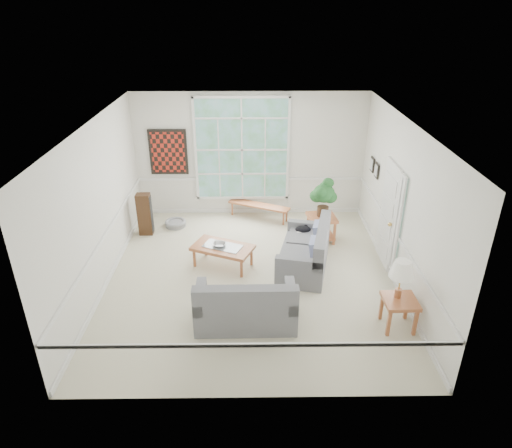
{
  "coord_description": "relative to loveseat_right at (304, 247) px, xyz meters",
  "views": [
    {
      "loc": [
        0.01,
        -7.51,
        4.88
      ],
      "look_at": [
        0.1,
        0.2,
        1.05
      ],
      "focal_mm": 32.0,
      "sensor_mm": 36.0,
      "label": 1
    }
  ],
  "objects": [
    {
      "name": "wall_frame_near",
      "position": [
        1.65,
        1.4,
        1.09
      ],
      "size": [
        0.04,
        0.26,
        0.32
      ],
      "primitive_type": "cube",
      "color": "black",
      "rests_on": "wall_right"
    },
    {
      "name": "wall_back",
      "position": [
        -1.06,
        2.65,
        1.04
      ],
      "size": [
        5.5,
        0.02,
        3.0
      ],
      "primitive_type": "cube",
      "color": "white",
      "rests_on": "ground"
    },
    {
      "name": "entry_door",
      "position": [
        1.65,
        0.25,
        0.59
      ],
      "size": [
        0.08,
        0.9,
        2.1
      ],
      "primitive_type": "cube",
      "color": "white",
      "rests_on": "floor"
    },
    {
      "name": "loveseat_right",
      "position": [
        0.0,
        0.0,
        0.0
      ],
      "size": [
        1.25,
        1.86,
        0.92
      ],
      "primitive_type": "cube",
      "rotation": [
        0.0,
        0.0,
        -0.23
      ],
      "color": "slate",
      "rests_on": "floor"
    },
    {
      "name": "wall_art",
      "position": [
        -3.01,
        2.6,
        1.14
      ],
      "size": [
        0.9,
        0.06,
        1.1
      ],
      "primitive_type": "cube",
      "color": "maroon",
      "rests_on": "wall_back"
    },
    {
      "name": "pewter_bowl",
      "position": [
        -1.69,
        0.1,
        0.02
      ],
      "size": [
        0.37,
        0.37,
        0.08
      ],
      "primitive_type": "imported",
      "rotation": [
        0.0,
        0.0,
        -0.2
      ],
      "color": "#A1A1A7",
      "rests_on": "coffee_table"
    },
    {
      "name": "coffee_table",
      "position": [
        -1.62,
        0.09,
        -0.24
      ],
      "size": [
        1.35,
        1.06,
        0.44
      ],
      "primitive_type": "cube",
      "rotation": [
        0.0,
        0.0,
        -0.4
      ],
      "color": "#A95C35",
      "rests_on": "floor"
    },
    {
      "name": "floor_speaker",
      "position": [
        -3.46,
        1.51,
        0.03
      ],
      "size": [
        0.31,
        0.24,
        0.98
      ],
      "primitive_type": "cube",
      "rotation": [
        0.0,
        0.0,
        0.0
      ],
      "color": "#3A2313",
      "rests_on": "floor"
    },
    {
      "name": "table_lamp",
      "position": [
        1.32,
        -1.81,
        0.42
      ],
      "size": [
        0.48,
        0.48,
        0.67
      ],
      "primitive_type": null,
      "rotation": [
        0.0,
        0.0,
        0.26
      ],
      "color": "white",
      "rests_on": "side_table"
    },
    {
      "name": "loveseat_front",
      "position": [
        -1.14,
        -1.72,
        -0.01
      ],
      "size": [
        1.66,
        0.87,
        0.9
      ],
      "primitive_type": "cube",
      "rotation": [
        0.0,
        0.0,
        0.01
      ],
      "color": "slate",
      "rests_on": "floor"
    },
    {
      "name": "side_table",
      "position": [
        1.34,
        -1.88,
        -0.19
      ],
      "size": [
        0.54,
        0.54,
        0.54
      ],
      "primitive_type": "cube",
      "rotation": [
        0.0,
        0.0,
        0.02
      ],
      "color": "#A95C35",
      "rests_on": "floor"
    },
    {
      "name": "cat",
      "position": [
        0.04,
        0.61,
        0.09
      ],
      "size": [
        0.37,
        0.3,
        0.15
      ],
      "primitive_type": "ellipsoid",
      "rotation": [
        0.0,
        0.0,
        -0.22
      ],
      "color": "black",
      "rests_on": "loveseat_right"
    },
    {
      "name": "ceiling",
      "position": [
        -1.06,
        -0.35,
        2.54
      ],
      "size": [
        5.5,
        6.0,
        0.02
      ],
      "primitive_type": "cube",
      "color": "white",
      "rests_on": "ground"
    },
    {
      "name": "houseplant",
      "position": [
        0.52,
        1.16,
        0.56
      ],
      "size": [
        0.68,
        0.68,
        0.86
      ],
      "primitive_type": null,
      "rotation": [
        0.0,
        0.0,
        0.49
      ],
      "color": "#215625",
      "rests_on": "end_table"
    },
    {
      "name": "window_back",
      "position": [
        -1.26,
        2.61,
        1.19
      ],
      "size": [
        2.3,
        0.08,
        2.4
      ],
      "primitive_type": "cube",
      "color": "white",
      "rests_on": "wall_back"
    },
    {
      "name": "wall_front",
      "position": [
        -1.06,
        -3.35,
        1.04
      ],
      "size": [
        5.5,
        0.02,
        3.0
      ],
      "primitive_type": "cube",
      "color": "white",
      "rests_on": "ground"
    },
    {
      "name": "floor",
      "position": [
        -1.06,
        -0.35,
        -0.47
      ],
      "size": [
        5.5,
        6.0,
        0.01
      ],
      "primitive_type": "cube",
      "color": "beige",
      "rests_on": "ground"
    },
    {
      "name": "wall_left",
      "position": [
        -3.81,
        -0.35,
        1.04
      ],
      "size": [
        0.02,
        6.0,
        3.0
      ],
      "primitive_type": "cube",
      "color": "white",
      "rests_on": "ground"
    },
    {
      "name": "door_sidelight",
      "position": [
        1.65,
        -0.38,
        0.69
      ],
      "size": [
        0.08,
        0.26,
        1.9
      ],
      "primitive_type": "cube",
      "color": "white",
      "rests_on": "wall_right"
    },
    {
      "name": "pet_bed",
      "position": [
        -2.85,
        1.88,
        -0.39
      ],
      "size": [
        0.56,
        0.56,
        0.15
      ],
      "primitive_type": "cylinder",
      "rotation": [
        0.0,
        0.0,
        0.15
      ],
      "color": "gray",
      "rests_on": "floor"
    },
    {
      "name": "wall_frame_far",
      "position": [
        1.65,
        1.8,
        1.09
      ],
      "size": [
        0.04,
        0.26,
        0.32
      ],
      "primitive_type": "cube",
      "color": "black",
      "rests_on": "wall_right"
    },
    {
      "name": "wall_right",
      "position": [
        1.69,
        -0.35,
        1.04
      ],
      "size": [
        0.02,
        6.0,
        3.0
      ],
      "primitive_type": "cube",
      "color": "white",
      "rests_on": "ground"
    },
    {
      "name": "window_bench",
      "position": [
        -0.85,
        2.3,
        -0.28
      ],
      "size": [
        1.52,
        0.92,
        0.36
      ],
      "primitive_type": "cube",
      "rotation": [
        0.0,
        0.0,
        -0.44
      ],
      "color": "#A95C35",
      "rests_on": "floor"
    },
    {
      "name": "end_table",
      "position": [
        0.5,
        1.14,
        -0.16
      ],
      "size": [
        0.66,
        0.66,
        0.6
      ],
      "primitive_type": "cube",
      "rotation": [
        0.0,
        0.0,
        0.12
      ],
      "color": "#A95C35",
      "rests_on": "floor"
    }
  ]
}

